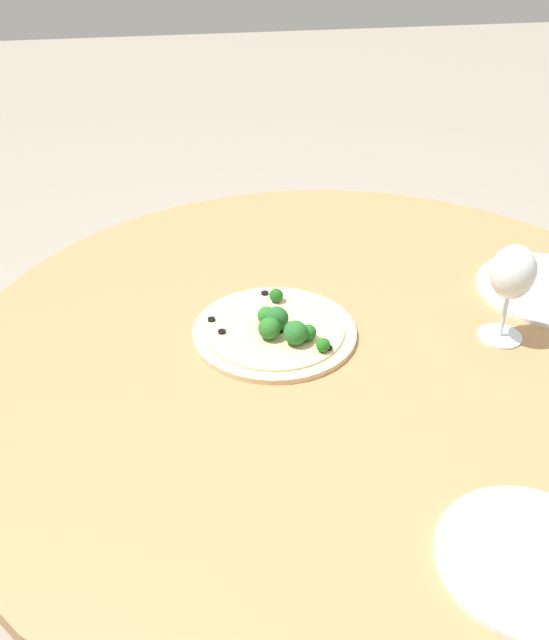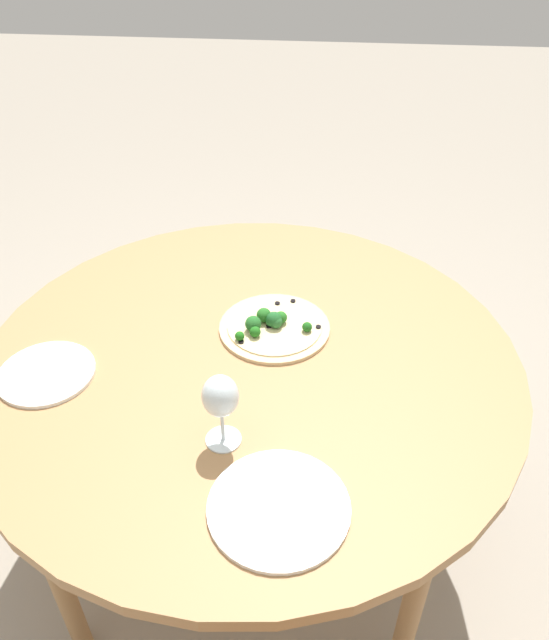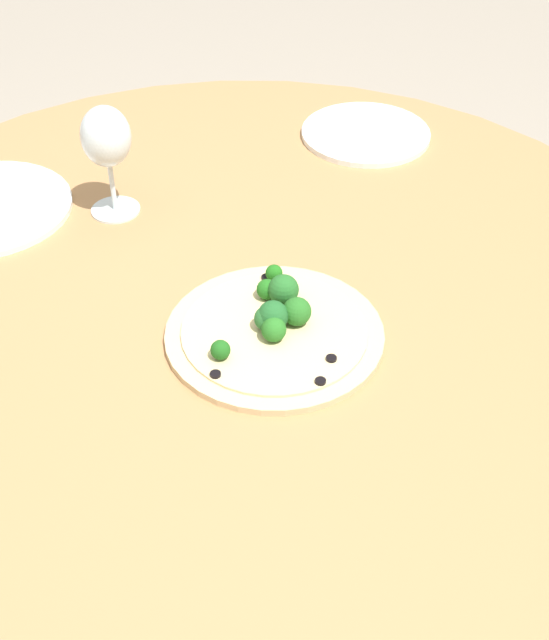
{
  "view_description": "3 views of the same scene",
  "coord_description": "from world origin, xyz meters",
  "px_view_note": "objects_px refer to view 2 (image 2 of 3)",
  "views": [
    {
      "loc": [
        0.98,
        -0.27,
        1.44
      ],
      "look_at": [
        -0.05,
        -0.11,
        0.75
      ],
      "focal_mm": 40.0,
      "sensor_mm": 36.0,
      "label": 1
    },
    {
      "loc": [
        -0.18,
        1.17,
        1.74
      ],
      "look_at": [
        -0.05,
        -0.11,
        0.75
      ],
      "focal_mm": 35.0,
      "sensor_mm": 36.0,
      "label": 2
    },
    {
      "loc": [
        -0.74,
        -0.68,
        1.5
      ],
      "look_at": [
        -0.05,
        -0.11,
        0.75
      ],
      "focal_mm": 50.0,
      "sensor_mm": 36.0,
      "label": 3
    }
  ],
  "objects_px": {
    "pizza": "(273,326)",
    "wine_glass": "(220,398)",
    "plate_near": "(279,507)",
    "plate_far": "(46,373)"
  },
  "relations": [
    {
      "from": "pizza",
      "to": "wine_glass",
      "type": "bearing_deg",
      "value": 80.04
    },
    {
      "from": "wine_glass",
      "to": "plate_far",
      "type": "height_order",
      "value": "wine_glass"
    },
    {
      "from": "wine_glass",
      "to": "plate_near",
      "type": "xyz_separation_m",
      "value": [
        -0.13,
        0.16,
        -0.12
      ]
    },
    {
      "from": "pizza",
      "to": "wine_glass",
      "type": "distance_m",
      "value": 0.41
    },
    {
      "from": "pizza",
      "to": "wine_glass",
      "type": "relative_size",
      "value": 1.62
    },
    {
      "from": "pizza",
      "to": "plate_far",
      "type": "bearing_deg",
      "value": 23.33
    },
    {
      "from": "pizza",
      "to": "plate_near",
      "type": "xyz_separation_m",
      "value": [
        -0.07,
        0.55,
        -0.01
      ]
    },
    {
      "from": "wine_glass",
      "to": "plate_near",
      "type": "bearing_deg",
      "value": 129.63
    },
    {
      "from": "pizza",
      "to": "plate_far",
      "type": "distance_m",
      "value": 0.57
    },
    {
      "from": "pizza",
      "to": "plate_far",
      "type": "xyz_separation_m",
      "value": [
        0.53,
        0.23,
        -0.01
      ]
    }
  ]
}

